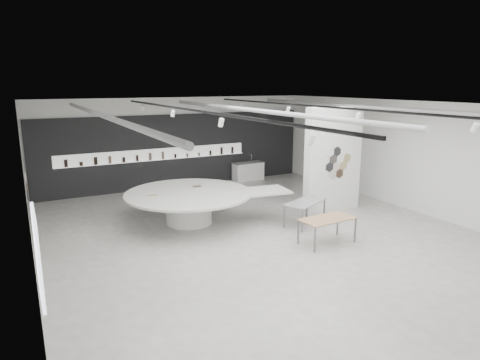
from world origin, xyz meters
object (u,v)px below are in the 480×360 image
display_island (192,203)px  sample_table_wood (327,220)px  sample_table_stone (305,204)px  kitchen_counter (248,171)px  partition_column (333,160)px

display_island → sample_table_wood: (2.69, -3.41, 0.01)m
display_island → sample_table_stone: 3.58m
sample_table_stone → sample_table_wood: bearing=-104.2°
sample_table_wood → kitchen_counter: kitchen_counter is taller
partition_column → display_island: partition_column is taller
display_island → kitchen_counter: bearing=52.5°
sample_table_wood → display_island: bearing=128.2°
sample_table_wood → kitchen_counter: bearing=76.9°
display_island → sample_table_wood: size_ratio=3.35×
partition_column → kitchen_counter: 5.71m
sample_table_stone → kitchen_counter: bearing=77.1°
display_island → sample_table_stone: display_island is taller
display_island → kitchen_counter: (4.56, 4.60, -0.25)m
partition_column → kitchen_counter: partition_column is taller
display_island → sample_table_stone: (3.09, -1.81, 0.02)m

